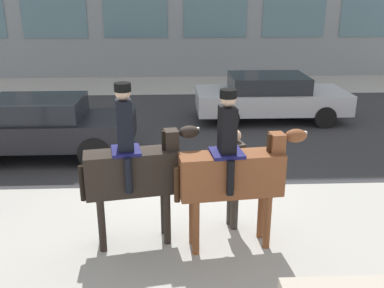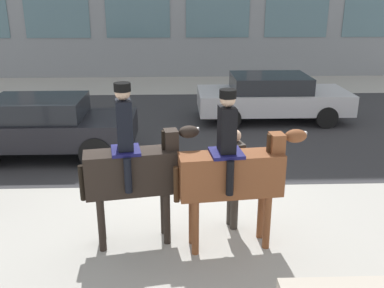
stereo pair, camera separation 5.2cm
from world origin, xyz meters
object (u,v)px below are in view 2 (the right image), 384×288
object	(u,v)px
mounted_horse_lead	(133,167)
street_car_far_lane	(272,97)
mounted_horse_companion	(233,170)
pedestrian_bystander	(233,171)
street_car_near_lane	(44,126)

from	to	relation	value
mounted_horse_lead	street_car_far_lane	bearing A→B (deg)	52.41
mounted_horse_companion	pedestrian_bystander	size ratio (longest dim) A/B	1.45
mounted_horse_lead	street_car_near_lane	world-z (taller)	mounted_horse_lead
street_car_near_lane	street_car_far_lane	xyz separation A→B (m)	(6.08, 2.99, -0.04)
mounted_horse_lead	mounted_horse_companion	bearing A→B (deg)	-16.34
street_car_near_lane	pedestrian_bystander	bearing A→B (deg)	-40.48
mounted_horse_lead	street_car_near_lane	bearing A→B (deg)	112.91
mounted_horse_companion	pedestrian_bystander	bearing A→B (deg)	75.56
pedestrian_bystander	street_car_far_lane	bearing A→B (deg)	-122.10
mounted_horse_lead	street_car_near_lane	distance (m)	4.62
pedestrian_bystander	street_car_near_lane	distance (m)	5.33
street_car_far_lane	pedestrian_bystander	bearing A→B (deg)	-107.43
street_car_far_lane	mounted_horse_companion	bearing A→B (deg)	-106.70
mounted_horse_lead	pedestrian_bystander	size ratio (longest dim) A/B	1.49
pedestrian_bystander	mounted_horse_lead	bearing A→B (deg)	-0.23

